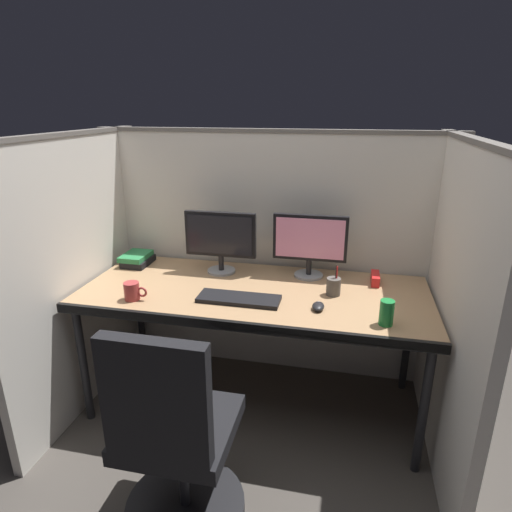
{
  "coord_description": "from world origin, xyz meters",
  "views": [
    {
      "loc": [
        0.48,
        -1.86,
        1.71
      ],
      "look_at": [
        0.0,
        0.35,
        0.92
      ],
      "focal_mm": 30.57,
      "sensor_mm": 36.0,
      "label": 1
    }
  ],
  "objects_px": {
    "monitor_right": "(310,242)",
    "computer_mouse": "(318,306)",
    "coffee_mug": "(132,291)",
    "red_stapler": "(375,278)",
    "desk": "(254,299)",
    "monitor_left": "(220,238)",
    "pen_cup": "(334,286)",
    "keyboard_main": "(239,299)",
    "office_chair": "(177,456)",
    "book_stack": "(137,259)",
    "soda_can": "(387,313)"
  },
  "relations": [
    {
      "from": "keyboard_main",
      "to": "pen_cup",
      "type": "relative_size",
      "value": 2.61
    },
    {
      "from": "pen_cup",
      "to": "soda_can",
      "type": "xyz_separation_m",
      "value": [
        0.25,
        -0.29,
        0.01
      ]
    },
    {
      "from": "keyboard_main",
      "to": "computer_mouse",
      "type": "xyz_separation_m",
      "value": [
        0.41,
        -0.01,
        0.01
      ]
    },
    {
      "from": "monitor_left",
      "to": "keyboard_main",
      "type": "distance_m",
      "value": 0.48
    },
    {
      "from": "desk",
      "to": "monitor_left",
      "type": "xyz_separation_m",
      "value": [
        -0.25,
        0.23,
        0.27
      ]
    },
    {
      "from": "desk",
      "to": "monitor_right",
      "type": "height_order",
      "value": "monitor_right"
    },
    {
      "from": "monitor_right",
      "to": "red_stapler",
      "type": "distance_m",
      "value": 0.43
    },
    {
      "from": "monitor_right",
      "to": "computer_mouse",
      "type": "distance_m",
      "value": 0.49
    },
    {
      "from": "monitor_right",
      "to": "red_stapler",
      "type": "bearing_deg",
      "value": -3.42
    },
    {
      "from": "red_stapler",
      "to": "pen_cup",
      "type": "height_order",
      "value": "pen_cup"
    },
    {
      "from": "office_chair",
      "to": "soda_can",
      "type": "height_order",
      "value": "office_chair"
    },
    {
      "from": "pen_cup",
      "to": "soda_can",
      "type": "distance_m",
      "value": 0.38
    },
    {
      "from": "desk",
      "to": "coffee_mug",
      "type": "relative_size",
      "value": 15.08
    },
    {
      "from": "monitor_right",
      "to": "computer_mouse",
      "type": "xyz_separation_m",
      "value": [
        0.09,
        -0.43,
        -0.2
      ]
    },
    {
      "from": "keyboard_main",
      "to": "book_stack",
      "type": "distance_m",
      "value": 0.87
    },
    {
      "from": "coffee_mug",
      "to": "red_stapler",
      "type": "xyz_separation_m",
      "value": [
        1.25,
        0.5,
        -0.02
      ]
    },
    {
      "from": "desk",
      "to": "book_stack",
      "type": "distance_m",
      "value": 0.86
    },
    {
      "from": "monitor_left",
      "to": "soda_can",
      "type": "relative_size",
      "value": 3.52
    },
    {
      "from": "desk",
      "to": "monitor_left",
      "type": "relative_size",
      "value": 4.42
    },
    {
      "from": "monitor_right",
      "to": "keyboard_main",
      "type": "distance_m",
      "value": 0.57
    },
    {
      "from": "coffee_mug",
      "to": "red_stapler",
      "type": "relative_size",
      "value": 0.84
    },
    {
      "from": "monitor_right",
      "to": "computer_mouse",
      "type": "relative_size",
      "value": 4.48
    },
    {
      "from": "monitor_right",
      "to": "monitor_left",
      "type": "bearing_deg",
      "value": -175.4
    },
    {
      "from": "coffee_mug",
      "to": "desk",
      "type": "bearing_deg",
      "value": 22.69
    },
    {
      "from": "monitor_right",
      "to": "computer_mouse",
      "type": "height_order",
      "value": "monitor_right"
    },
    {
      "from": "desk",
      "to": "computer_mouse",
      "type": "xyz_separation_m",
      "value": [
        0.37,
        -0.16,
        0.07
      ]
    },
    {
      "from": "monitor_right",
      "to": "keyboard_main",
      "type": "relative_size",
      "value": 1.0
    },
    {
      "from": "computer_mouse",
      "to": "red_stapler",
      "type": "bearing_deg",
      "value": 54.82
    },
    {
      "from": "red_stapler",
      "to": "pen_cup",
      "type": "distance_m",
      "value": 0.31
    },
    {
      "from": "keyboard_main",
      "to": "computer_mouse",
      "type": "relative_size",
      "value": 4.48
    },
    {
      "from": "desk",
      "to": "soda_can",
      "type": "bearing_deg",
      "value": -20.09
    },
    {
      "from": "office_chair",
      "to": "coffee_mug",
      "type": "bearing_deg",
      "value": 119.86
    },
    {
      "from": "office_chair",
      "to": "pen_cup",
      "type": "distance_m",
      "value": 1.13
    },
    {
      "from": "desk",
      "to": "computer_mouse",
      "type": "bearing_deg",
      "value": -23.49
    },
    {
      "from": "book_stack",
      "to": "computer_mouse",
      "type": "bearing_deg",
      "value": -18.95
    },
    {
      "from": "pen_cup",
      "to": "desk",
      "type": "bearing_deg",
      "value": -174.97
    },
    {
      "from": "computer_mouse",
      "to": "office_chair",
      "type": "bearing_deg",
      "value": -125.62
    },
    {
      "from": "office_chair",
      "to": "monitor_left",
      "type": "xyz_separation_m",
      "value": [
        -0.13,
        1.08,
        0.59
      ]
    },
    {
      "from": "desk",
      "to": "office_chair",
      "type": "height_order",
      "value": "office_chair"
    },
    {
      "from": "monitor_left",
      "to": "desk",
      "type": "bearing_deg",
      "value": -42.45
    },
    {
      "from": "pen_cup",
      "to": "red_stapler",
      "type": "bearing_deg",
      "value": 43.56
    },
    {
      "from": "coffee_mug",
      "to": "pen_cup",
      "type": "distance_m",
      "value": 1.06
    },
    {
      "from": "monitor_right",
      "to": "soda_can",
      "type": "xyz_separation_m",
      "value": [
        0.41,
        -0.53,
        -0.15
      ]
    },
    {
      "from": "office_chair",
      "to": "monitor_left",
      "type": "height_order",
      "value": "monitor_left"
    },
    {
      "from": "monitor_left",
      "to": "book_stack",
      "type": "xyz_separation_m",
      "value": [
        -0.56,
        0.01,
        -0.18
      ]
    },
    {
      "from": "monitor_left",
      "to": "computer_mouse",
      "type": "height_order",
      "value": "monitor_left"
    },
    {
      "from": "office_chair",
      "to": "computer_mouse",
      "type": "height_order",
      "value": "office_chair"
    },
    {
      "from": "office_chair",
      "to": "pen_cup",
      "type": "relative_size",
      "value": 5.92
    },
    {
      "from": "monitor_left",
      "to": "red_stapler",
      "type": "relative_size",
      "value": 2.87
    },
    {
      "from": "soda_can",
      "to": "computer_mouse",
      "type": "bearing_deg",
      "value": 164.0
    }
  ]
}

